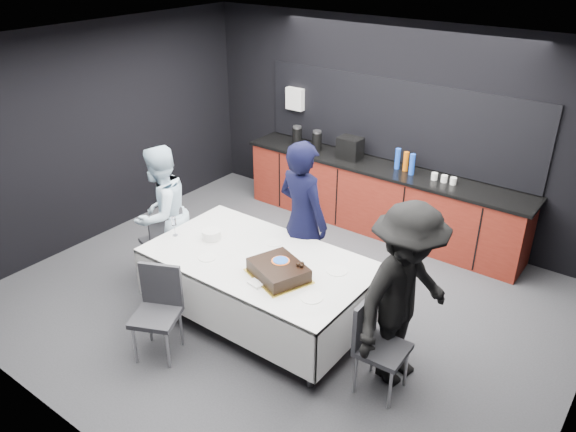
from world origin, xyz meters
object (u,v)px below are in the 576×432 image
Objects in this scene: party_table at (259,269)px; person_center at (303,220)px; cake_assembly at (279,270)px; person_right at (405,296)px; chair_near at (158,305)px; chair_right at (375,339)px; person_left at (161,214)px; chair_left at (164,238)px; plate_stack at (212,235)px; champagne_flute at (174,223)px.

party_table is 0.77m from person_center.
person_right reaches higher than cake_assembly.
chair_right is at bearing 22.57° from chair_near.
person_right is at bearing 12.80° from cake_assembly.
chair_near is at bearing 37.59° from person_left.
person_right is (3.00, 0.13, 0.36)m from chair_left.
plate_stack is at bearing 103.83° from person_right.
chair_right is (2.88, -0.13, 0.00)m from chair_left.
person_center is (0.70, 0.72, 0.09)m from plate_stack.
chair_left is 0.52× the size of person_right.
person_center reaches higher than cake_assembly.
person_center is 1.03× the size of person_right.
champagne_flute is at bearing 50.39° from person_center.
party_table is 1.29× the size of person_right.
champagne_flute is at bearing -178.93° from cake_assembly.
party_table is 11.34× the size of plate_stack.
plate_stack is at bearing 100.55° from chair_near.
person_right is at bearing 168.33° from person_center.
champagne_flute is 2.62m from person_right.
party_table is at bearing 63.31° from chair_near.
person_right reaches higher than party_table.
chair_left is 1.33m from chair_near.
chair_near is at bearing -54.32° from champagne_flute.
champagne_flute is 1.40m from person_center.
plate_stack is 0.22× the size of chair_right.
cake_assembly is 0.76× the size of chair_right.
champagne_flute is at bearing -179.14° from chair_right.
cake_assembly is 1.22m from person_right.
party_table is at bearing 156.86° from cake_assembly.
chair_near is 1.79m from person_center.
chair_right is at bearing 0.57° from cake_assembly.
party_table is at bearing 1.03° from chair_left.
chair_near is 0.52× the size of person_right.
person_left is (-2.94, 0.18, 0.29)m from chair_right.
person_center is at bearing 40.35° from champagne_flute.
plate_stack is (-0.66, -0.00, 0.19)m from party_table.
person_right is (2.23, 0.11, 0.07)m from plate_stack.
person_center reaches higher than party_table.
chair_near is 0.56× the size of person_left.
chair_left is 1.00× the size of chair_right.
plate_stack is 0.43m from champagne_flute.
chair_right is at bearing -5.99° from party_table.
plate_stack is at bearing 26.65° from champagne_flute.
party_table is at bearing 0.23° from plate_stack.
plate_stack is at bearing -179.77° from party_table.
champagne_flute is 0.52m from person_left.
plate_stack is 0.11× the size of person_right.
chair_near is (-1.93, -0.80, 0.00)m from chair_right.
chair_right is 1.00× the size of chair_near.
chair_left reaches higher than plate_stack.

